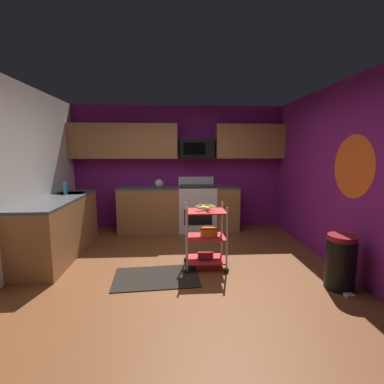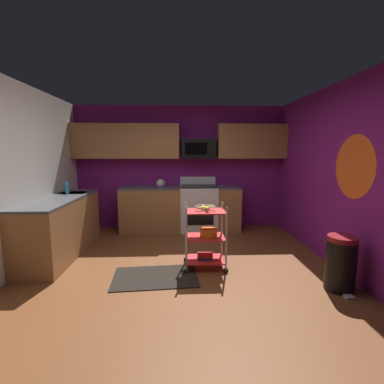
{
  "view_description": "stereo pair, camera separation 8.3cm",
  "coord_description": "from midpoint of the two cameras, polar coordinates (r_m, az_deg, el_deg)",
  "views": [
    {
      "loc": [
        -0.08,
        -3.59,
        1.64
      ],
      "look_at": [
        0.17,
        0.45,
        1.05
      ],
      "focal_mm": 25.98,
      "sensor_mm": 36.0,
      "label": 1
    },
    {
      "loc": [
        0.01,
        -3.6,
        1.64
      ],
      "look_at": [
        0.17,
        0.45,
        1.05
      ],
      "focal_mm": 25.98,
      "sensor_mm": 36.0,
      "label": 2
    }
  ],
  "objects": [
    {
      "name": "wall_right",
      "position": [
        4.26,
        28.6,
        2.7
      ],
      "size": [
        0.06,
        4.8,
        2.6
      ],
      "primitive_type": "cube",
      "color": "#751970",
      "rests_on": "ground"
    },
    {
      "name": "dish_soap_bottle",
      "position": [
        5.19,
        -25.0,
        0.65
      ],
      "size": [
        0.06,
        0.06,
        0.2
      ],
      "primitive_type": "cylinder",
      "color": "#2D8CBF",
      "rests_on": "counter_run"
    },
    {
      "name": "fruit_bowl",
      "position": [
        3.86,
        2.22,
        -3.15
      ],
      "size": [
        0.27,
        0.27,
        0.07
      ],
      "color": "silver",
      "rests_on": "rolling_cart"
    },
    {
      "name": "wall_flower_decal",
      "position": [
        4.09,
        29.66,
        4.54
      ],
      "size": [
        0.0,
        0.82,
        0.82
      ],
      "primitive_type": "cylinder",
      "rotation": [
        0.0,
        1.57,
        0.0
      ],
      "color": "#E5591E"
    },
    {
      "name": "microwave",
      "position": [
        5.82,
        0.55,
        8.88
      ],
      "size": [
        0.7,
        0.39,
        0.4
      ],
      "color": "black"
    },
    {
      "name": "trash_can",
      "position": [
        3.85,
        27.65,
        -12.63
      ],
      "size": [
        0.34,
        0.42,
        0.66
      ],
      "color": "black",
      "rests_on": "ground"
    },
    {
      "name": "floor",
      "position": [
        3.96,
        -2.82,
        -16.5
      ],
      "size": [
        4.4,
        4.8,
        0.04
      ],
      "primitive_type": "cube",
      "color": "brown",
      "rests_on": "ground"
    },
    {
      "name": "counter_run",
      "position": [
        5.3,
        -12.55,
        -4.73
      ],
      "size": [
        3.43,
        2.63,
        0.92
      ],
      "color": "#9E6B3D",
      "rests_on": "ground"
    },
    {
      "name": "upper_cabinets",
      "position": [
        5.84,
        -4.09,
        10.34
      ],
      "size": [
        4.4,
        0.33,
        0.7
      ],
      "color": "#9E6B3D"
    },
    {
      "name": "floor_rug",
      "position": [
        3.85,
        -7.99,
        -16.94
      ],
      "size": [
        1.15,
        0.78,
        0.01
      ],
      "primitive_type": "cube",
      "rotation": [
        0.0,
        0.0,
        0.07
      ],
      "color": "black",
      "rests_on": "ground"
    },
    {
      "name": "mixing_bowl_large",
      "position": [
        3.95,
        2.9,
        -8.22
      ],
      "size": [
        0.25,
        0.25,
        0.11
      ],
      "color": "orange",
      "rests_on": "rolling_cart"
    },
    {
      "name": "kettle",
      "position": [
        5.74,
        -7.2,
        1.8
      ],
      "size": [
        0.21,
        0.18,
        0.26
      ],
      "color": "beige",
      "rests_on": "counter_run"
    },
    {
      "name": "wall_back",
      "position": [
        6.04,
        -3.22,
        5.05
      ],
      "size": [
        4.52,
        0.06,
        2.6
      ],
      "primitive_type": "cube",
      "color": "#751970",
      "rests_on": "ground"
    },
    {
      "name": "rolling_cart",
      "position": [
        3.96,
        2.19,
        -9.15
      ],
      "size": [
        0.6,
        0.42,
        0.91
      ],
      "color": "silver",
      "rests_on": "ground"
    },
    {
      "name": "oven_range",
      "position": [
        5.83,
        0.61,
        -3.2
      ],
      "size": [
        0.76,
        0.65,
        1.1
      ],
      "color": "white",
      "rests_on": "ground"
    },
    {
      "name": "wall_left",
      "position": [
        4.23,
        -34.83,
        2.18
      ],
      "size": [
        0.06,
        4.8,
        2.6
      ],
      "primitive_type": "cube",
      "color": "silver",
      "rests_on": "ground"
    },
    {
      "name": "book_stack",
      "position": [
        4.06,
        2.17,
        -12.99
      ],
      "size": [
        0.22,
        0.17,
        0.07
      ],
      "color": "#1E4C8C",
      "rests_on": "rolling_cart"
    }
  ]
}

